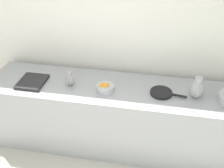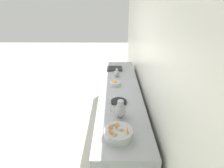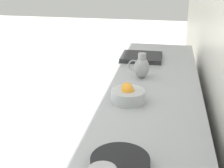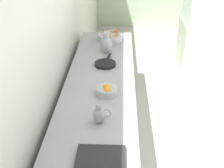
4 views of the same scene
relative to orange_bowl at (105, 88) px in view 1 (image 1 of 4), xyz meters
name	(u,v)px [view 1 (image 1 of 4)]	position (x,y,z in m)	size (l,w,h in m)	color
tile_wall_left	(171,24)	(-0.56, 0.66, 0.58)	(0.10, 8.64, 3.00)	white
prep_counter	(119,117)	(-0.09, 0.16, -0.48)	(0.72, 3.16, 0.88)	#9EA0A5
orange_bowl	(105,88)	(0.00, 0.00, 0.00)	(0.20, 0.20, 0.11)	#ADAFB5
metal_pitcher_tall	(197,89)	(-0.06, 0.99, 0.07)	(0.21, 0.15, 0.25)	#A3A3A8
metal_pitcher_short	(70,79)	(-0.04, -0.42, 0.04)	(0.15, 0.11, 0.18)	#939399
counter_sink_basin	(32,82)	(0.00, -0.88, -0.03)	(0.34, 0.30, 0.04)	#232326
skillet_on_counter	(162,93)	(-0.05, 0.63, -0.03)	(0.24, 0.40, 0.03)	black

